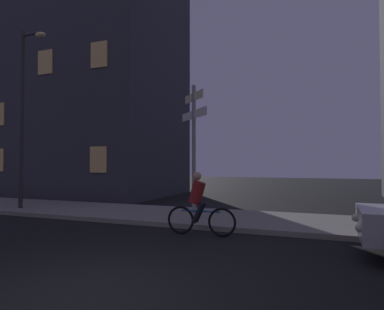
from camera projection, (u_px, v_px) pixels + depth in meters
ground_plane at (83, 298)px, 4.58m from camera, size 80.00×80.00×0.00m
sidewalk_kerb at (221, 218)px, 10.71m from camera, size 40.00×3.36×0.14m
signpost at (194, 140)px, 10.07m from camera, size 1.26×1.26×4.04m
street_lamp at (24, 106)px, 12.75m from camera, size 1.21×0.28×6.73m
cyclist at (199, 206)px, 8.56m from camera, size 1.82×0.34×1.61m
building_left_block at (71, 90)px, 20.69m from camera, size 12.89×7.33×12.72m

